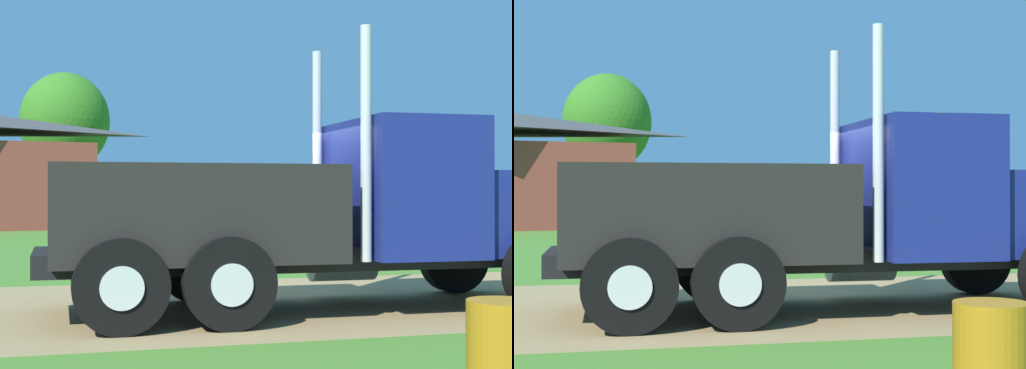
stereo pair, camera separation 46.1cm
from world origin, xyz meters
The scene contains 6 objects.
ground_plane centered at (0.00, 0.00, 0.00)m, with size 200.00×200.00×0.00m, color #487B28.
dirt_track centered at (0.00, 0.00, 0.00)m, with size 120.00×5.71×0.01m, color #9E8251.
truck_foreground_white centered at (0.59, -0.82, 1.28)m, with size 7.51×2.82×3.72m.
steel_barrel centered at (0.19, -5.91, 0.42)m, with size 0.54×0.54×0.85m, color #B27214.
tree_right centered at (-2.17, 35.87, 5.68)m, with size 5.22×5.22×8.56m.
tree_far_right centered at (20.12, 38.06, 4.58)m, with size 4.37×4.37×7.00m.
Camera 2 is at (-2.50, -10.90, 1.64)m, focal length 54.16 mm.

